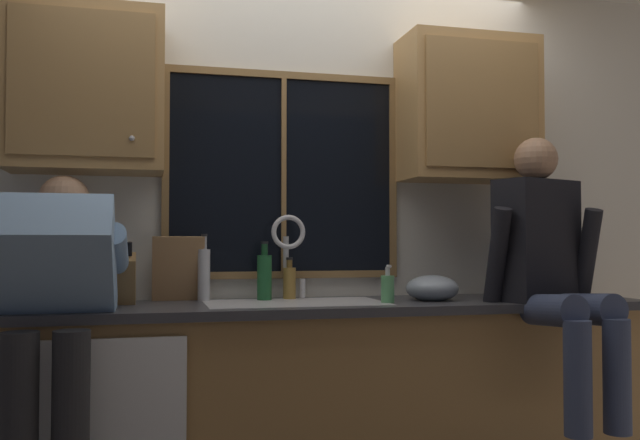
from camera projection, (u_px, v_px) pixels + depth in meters
The scene contains 23 objects.
back_wall at pixel (295, 226), 3.48m from camera, with size 5.47×0.12×2.55m, color silver.
window_glass at pixel (283, 175), 3.41m from camera, with size 1.10×0.02×0.95m, color black.
window_frame_top at pixel (284, 75), 3.41m from camera, with size 1.17×0.02×0.04m, color olive.
window_frame_bottom at pixel (283, 275), 3.38m from camera, with size 1.17×0.02×0.04m, color olive.
window_frame_left at pixel (165, 172), 3.26m from camera, with size 0.04×0.02×0.95m, color olive.
window_frame_right at pixel (393, 177), 3.53m from camera, with size 0.04×0.02×0.95m, color olive.
window_mullion_center at pixel (284, 174), 3.40m from camera, with size 0.02×0.02×0.95m, color olive.
lower_cabinet_run at pixel (311, 409), 3.12m from camera, with size 3.07×0.58×0.88m, color #A07744.
countertop at pixel (312, 307), 3.11m from camera, with size 3.13×0.62×0.04m, color #38383D.
dishwasher_front at pixel (105, 437), 2.60m from camera, with size 0.60×0.02×0.74m, color white.
upper_cabinet_left at pixel (86, 90), 3.04m from camera, with size 0.67×0.36×0.72m.
upper_cabinet_right at pixel (468, 110), 3.48m from camera, with size 0.67×0.36×0.72m.
sink at pixel (295, 325), 3.10m from camera, with size 0.80×0.46×0.21m.
faucet at pixel (289, 246), 3.29m from camera, with size 0.18×0.09×0.40m.
person_standing at pixel (53, 312), 2.60m from camera, with size 0.53×0.72×1.47m.
person_sitting_on_counter at pixel (549, 262), 3.12m from camera, with size 0.54×0.66×1.26m.
knife_block at pixel (121, 280), 3.01m from camera, with size 0.12×0.18×0.32m.
cutting_board at pixel (178, 269), 3.20m from camera, with size 0.24×0.02×0.30m, color #997047.
mixing_bowl at pixel (432, 288), 3.24m from camera, with size 0.25×0.25×0.12m, color #8C99A8.
soap_dispenser at pixel (388, 288), 3.10m from camera, with size 0.06×0.07×0.17m.
bottle_green_glass at pixel (264, 276), 3.24m from camera, with size 0.07×0.07×0.28m.
bottle_tall_clear at pixel (204, 273), 3.21m from camera, with size 0.06×0.06×0.31m.
bottle_amber_small at pixel (289, 282), 3.30m from camera, with size 0.06×0.06×0.20m.
Camera 1 is at (-0.71, -3.35, 1.19)m, focal length 38.86 mm.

